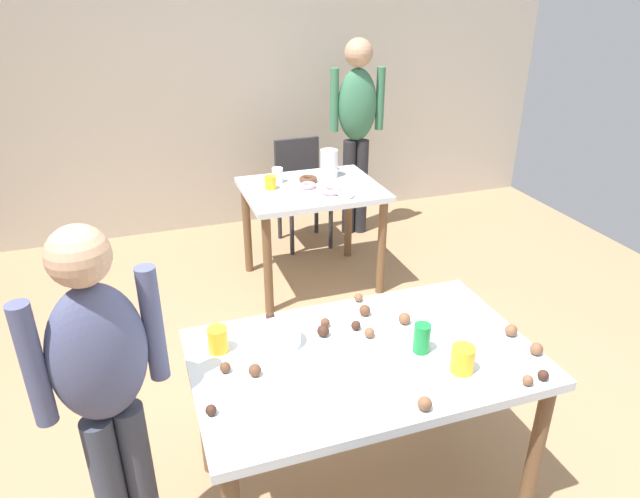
{
  "coord_description": "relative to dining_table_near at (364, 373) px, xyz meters",
  "views": [
    {
      "loc": [
        -0.68,
        -1.74,
        2.09
      ],
      "look_at": [
        0.12,
        0.59,
        0.9
      ],
      "focal_mm": 32.05,
      "sensor_mm": 36.0,
      "label": 1
    }
  ],
  "objects": [
    {
      "name": "cake_ball_5",
      "position": [
        0.11,
        0.26,
        0.12
      ],
      "size": [
        0.05,
        0.05,
        0.05
      ],
      "primitive_type": "sphere",
      "color": "brown",
      "rests_on": "dining_table_near"
    },
    {
      "name": "cake_ball_14",
      "position": [
        0.56,
        -0.35,
        0.11
      ],
      "size": [
        0.04,
        0.04,
        0.04
      ],
      "primitive_type": "sphere",
      "color": "#3D2319",
      "rests_on": "dining_table_near"
    },
    {
      "name": "ground_plane",
      "position": [
        -0.08,
        0.07,
        -0.66
      ],
      "size": [
        6.4,
        6.4,
        0.0
      ],
      "primitive_type": "plane",
      "color": "#9E7A56"
    },
    {
      "name": "person_girl_near",
      "position": [
        -0.95,
        -0.0,
        0.19
      ],
      "size": [
        0.45,
        0.29,
        1.43
      ],
      "color": "#383D4C",
      "rests_on": "ground_plane"
    },
    {
      "name": "cake_ball_15",
      "position": [
        0.07,
        -0.36,
        0.12
      ],
      "size": [
        0.05,
        0.05,
        0.05
      ],
      "primitive_type": "sphere",
      "color": "brown",
      "rests_on": "dining_table_near"
    },
    {
      "name": "cup_near_1",
      "position": [
        -0.54,
        0.21,
        0.14
      ],
      "size": [
        0.08,
        0.08,
        0.1
      ],
      "primitive_type": "cylinder",
      "color": "yellow",
      "rests_on": "dining_table_near"
    },
    {
      "name": "cup_far_1",
      "position": [
        0.21,
        2.08,
        0.14
      ],
      "size": [
        0.08,
        0.08,
        0.11
      ],
      "primitive_type": "cylinder",
      "color": "white",
      "rests_on": "dining_table_far"
    },
    {
      "name": "cup_far_2",
      "position": [
        0.66,
        2.23,
        0.14
      ],
      "size": [
        0.09,
        0.09,
        0.11
      ],
      "primitive_type": "cylinder",
      "color": "red",
      "rests_on": "dining_table_far"
    },
    {
      "name": "cake_ball_7",
      "position": [
        0.06,
        0.1,
        0.11
      ],
      "size": [
        0.04,
        0.04,
        0.04
      ],
      "primitive_type": "sphere",
      "color": "brown",
      "rests_on": "dining_table_near"
    },
    {
      "name": "cake_ball_11",
      "position": [
        0.03,
        0.17,
        0.11
      ],
      "size": [
        0.04,
        0.04,
        0.04
      ],
      "primitive_type": "sphere",
      "color": "#3D2319",
      "rests_on": "dining_table_near"
    },
    {
      "name": "cake_ball_2",
      "position": [
        -0.62,
        -0.14,
        0.11
      ],
      "size": [
        0.04,
        0.04,
        0.04
      ],
      "primitive_type": "sphere",
      "color": "#3D2319",
      "rests_on": "dining_table_near"
    },
    {
      "name": "soda_can",
      "position": [
        0.22,
        -0.05,
        0.15
      ],
      "size": [
        0.07,
        0.07,
        0.12
      ],
      "primitive_type": "cylinder",
      "color": "#198438",
      "rests_on": "dining_table_near"
    },
    {
      "name": "cake_ball_12",
      "position": [
        -0.29,
        0.36,
        0.11
      ],
      "size": [
        0.04,
        0.04,
        0.04
      ],
      "primitive_type": "sphere",
      "color": "#3D2319",
      "rests_on": "dining_table_near"
    },
    {
      "name": "cake_ball_9",
      "position": [
        -0.44,
        0.01,
        0.12
      ],
      "size": [
        0.05,
        0.05,
        0.05
      ],
      "primitive_type": "sphere",
      "color": "brown",
      "rests_on": "dining_table_near"
    },
    {
      "name": "dining_table_near",
      "position": [
        0.0,
        0.0,
        0.0
      ],
      "size": [
        1.34,
        0.82,
        0.75
      ],
      "color": "silver",
      "rests_on": "ground_plane"
    },
    {
      "name": "fork_near",
      "position": [
        0.26,
        0.27,
        0.09
      ],
      "size": [
        0.17,
        0.02,
        0.01
      ],
      "primitive_type": "cube",
      "color": "silver",
      "rests_on": "dining_table_near"
    },
    {
      "name": "cake_ball_13",
      "position": [
        0.62,
        -0.08,
        0.12
      ],
      "size": [
        0.05,
        0.05,
        0.05
      ],
      "primitive_type": "sphere",
      "color": "brown",
      "rests_on": "dining_table_near"
    },
    {
      "name": "cake_ball_10",
      "position": [
        -0.08,
        0.23,
        0.11
      ],
      "size": [
        0.04,
        0.04,
        0.04
      ],
      "primitive_type": "sphere",
      "color": "brown",
      "rests_on": "dining_table_near"
    },
    {
      "name": "donut_far_3",
      "position": [
        0.56,
        1.65,
        0.11
      ],
      "size": [
        0.11,
        0.11,
        0.03
      ],
      "primitive_type": "torus",
      "color": "white",
      "rests_on": "dining_table_far"
    },
    {
      "name": "cake_ball_6",
      "position": [
        -0.54,
        0.06,
        0.11
      ],
      "size": [
        0.04,
        0.04,
        0.04
      ],
      "primitive_type": "sphere",
      "color": "brown",
      "rests_on": "dining_table_near"
    },
    {
      "name": "cake_ball_0",
      "position": [
        0.24,
        0.15,
        0.12
      ],
      "size": [
        0.05,
        0.05,
        0.05
      ],
      "primitive_type": "sphere",
      "color": "brown",
      "rests_on": "dining_table_near"
    },
    {
      "name": "cup_near_0",
      "position": [
        0.3,
        -0.21,
        0.14
      ],
      "size": [
        0.09,
        0.09,
        0.11
      ],
      "primitive_type": "cylinder",
      "color": "yellow",
      "rests_on": "dining_table_near"
    },
    {
      "name": "donut_far_2",
      "position": [
        0.38,
        1.91,
        0.11
      ],
      "size": [
        0.11,
        0.11,
        0.03
      ],
      "primitive_type": "torus",
      "color": "pink",
      "rests_on": "dining_table_far"
    },
    {
      "name": "cake_ball_4",
      "position": [
        -0.11,
        0.17,
        0.12
      ],
      "size": [
        0.05,
        0.05,
        0.05
      ],
      "primitive_type": "sphere",
      "color": "#3D2319",
      "rests_on": "dining_table_near"
    },
    {
      "name": "donut_far_0",
      "position": [
        0.5,
        1.75,
        0.11
      ],
      "size": [
        0.14,
        0.14,
        0.04
      ],
      "primitive_type": "torus",
      "color": "pink",
      "rests_on": "dining_table_far"
    },
    {
      "name": "mixing_bowl",
      "position": [
        -0.29,
        0.18,
        0.13
      ],
      "size": [
        0.17,
        0.17,
        0.08
      ],
      "primitive_type": "cylinder",
      "color": "white",
      "rests_on": "dining_table_near"
    },
    {
      "name": "cake_ball_3",
      "position": [
        0.13,
        0.38,
        0.11
      ],
      "size": [
        0.04,
        0.04,
        0.04
      ],
      "primitive_type": "sphere",
      "color": "brown",
      "rests_on": "dining_table_near"
    },
    {
      "name": "dining_table_far",
      "position": [
        0.41,
        1.92,
        -0.03
      ],
      "size": [
        0.94,
        0.76,
        0.75
      ],
      "color": "silver",
      "rests_on": "ground_plane"
    },
    {
      "name": "donut_far_1",
      "position": [
        0.42,
        2.02,
        0.11
      ],
      "size": [
        0.13,
        0.13,
        0.04
      ],
      "primitive_type": "torus",
      "color": "brown",
      "rests_on": "dining_table_far"
    },
    {
      "name": "cup_far_0",
      "position": [
        0.13,
        1.97,
        0.14
      ],
      "size": [
        0.08,
        0.08,
        0.09
      ],
      "primitive_type": "cylinder",
      "color": "yellow",
      "rests_on": "dining_table_far"
    },
    {
      "name": "wall_back",
      "position": [
        -0.08,
        3.27,
        0.64
      ],
      "size": [
        6.4,
        0.1,
        2.6
      ],
      "primitive_type": "cube",
      "color": "#BCB2A3",
      "rests_on": "ground_plane"
    },
    {
      "name": "chair_far_table",
      "position": [
        0.56,
        2.65,
        -0.16
      ],
      "size": [
        0.41,
        0.41,
        0.87
      ],
      "color": "#2D2D33",
      "rests_on": "ground_plane"
    },
    {
      "name": "cake_ball_8",
      "position": [
        0.63,
        -0.22,
        0.12
      ],
      "size": [
        0.05,
        0.05,
        0.05
      ],
      "primitive_type": "sphere",
      "color": "brown",
      "rests_on": "dining_table_near"
    },
    {
      "name": "cake_ball_1",
      "position": [
        0.49,
        -0.36,
        0.11
      ],
      "size": [
        0.04,
        0.04,
        0.04
      ],
      "primitive_type": "sphere",
      "color": "brown",
      "rests_on": "dining_table_near"
    },
    {
      "name": "person_adult_far",
      "position": [
        1.05,
        2.67,
        0.34
      ],
      "size": [
        0.46,
        0.25,
        1.65
      ],
      "color": "#28282D",
      "rests_on": "ground_plane"
    },
    {
      "name": "pitcher_far",
      "position": [
        0.6,
        2.09,
        0.19
      ],
      "size": [
        0.13,
        0.13,
        0.2
      ],
      "primitive_type": "cylinder",
      "color": "white",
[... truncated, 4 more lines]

